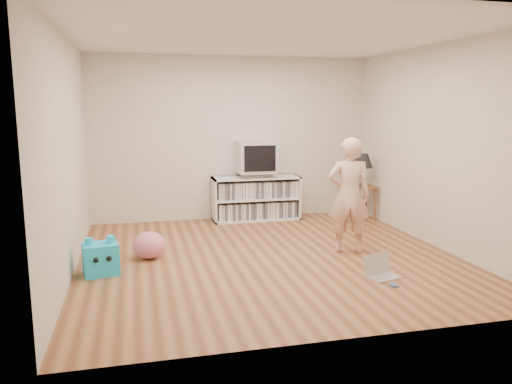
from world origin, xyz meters
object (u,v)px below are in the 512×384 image
Objects in this scene: table_lamp at (362,162)px; crt_tv at (256,157)px; side_table at (361,194)px; media_unit at (256,198)px; plush_blue at (101,259)px; dvd_deck at (256,175)px; plush_pink at (149,245)px; laptop at (380,271)px; person at (349,196)px.

crt_tv is at bearing 167.55° from table_lamp.
crt_tv is at bearing 167.55° from side_table.
media_unit is 3.31× the size of plush_blue.
dvd_deck is 1.17× the size of plush_pink.
plush_blue reaches higher than laptop.
side_table is at bearing -13.08° from media_unit.
plush_blue is at bearing 149.84° from laptop.
plush_blue is (-2.94, 0.78, 0.12)m from laptop.
side_table is at bearing 0.00° from table_lamp.
plush_blue is (-2.97, -0.15, -0.54)m from person.
laptop is at bearing -77.45° from crt_tv.
side_table is 1.30× the size of plush_blue.
media_unit reaches higher than plush_pink.
person is (-0.97, -1.69, -0.22)m from table_lamp.
side_table is at bearing 14.29° from plush_blue.
plush_blue reaches higher than plush_pink.
laptop is 0.93× the size of plush_blue.
media_unit is 2.48m from plush_pink.
plush_pink is at bearing 137.24° from laptop.
laptop is (0.66, -2.99, -0.67)m from dvd_deck.
plush_blue is (-3.94, -1.84, -0.24)m from side_table.
side_table is 0.38× the size of person.
person is (-0.97, -1.69, 0.31)m from side_table.
person is at bearing -71.63° from media_unit.
plush_blue is at bearing -135.68° from media_unit.
media_unit is at bearing 90.00° from dvd_deck.
media_unit is at bearing 166.92° from side_table.
laptop is (0.66, -3.00, -0.29)m from media_unit.
media_unit is at bearing 166.92° from table_lamp.
crt_tv is 1.17× the size of table_lamp.
plush_pink is at bearing -135.32° from dvd_deck.
person reaches higher than side_table.
plush_blue is at bearing -135.92° from crt_tv.
crt_tv reaches higher than laptop.
table_lamp reaches higher than plush_pink.
table_lamp is at bearing -13.08° from media_unit.
plush_blue is (-2.28, -2.21, -0.84)m from crt_tv.
crt_tv is 2.19m from person.
dvd_deck is at bearing 90.00° from crt_tv.
table_lamp is at bearing 14.29° from plush_blue.
dvd_deck reaches higher than plush_pink.
side_table is (1.66, -0.39, 0.07)m from media_unit.
media_unit is 1.71m from side_table.
table_lamp is (1.66, -0.39, 0.59)m from media_unit.
side_table is (1.66, -0.37, -0.60)m from crt_tv.
table_lamp is 1.33× the size of plush_pink.
person is 3.02m from plush_blue.
media_unit is 2.22m from person.
dvd_deck is at bearing 44.68° from plush_pink.
crt_tv is 1.09× the size of side_table.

